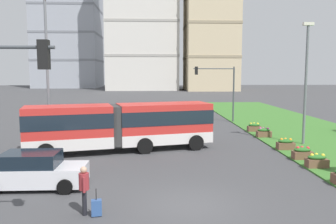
# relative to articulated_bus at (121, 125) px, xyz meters

# --- Properties ---
(ground_plane) EXTENTS (260.00, 260.00, 0.00)m
(ground_plane) POSITION_rel_articulated_bus_xyz_m (3.36, -9.39, -1.65)
(ground_plane) COLOR #424244
(articulated_bus) EXTENTS (12.03, 5.35, 3.00)m
(articulated_bus) POSITION_rel_articulated_bus_xyz_m (0.00, 0.00, 0.00)
(articulated_bus) COLOR red
(articulated_bus) RESTS_ON ground
(car_white_van) EXTENTS (4.40, 2.02, 1.58)m
(car_white_van) POSITION_rel_articulated_bus_xyz_m (-3.17, -7.10, -0.90)
(car_white_van) COLOR silver
(car_white_van) RESTS_ON ground
(pedestrian_crossing) EXTENTS (0.36, 0.57, 1.74)m
(pedestrian_crossing) POSITION_rel_articulated_bus_xyz_m (-0.43, -10.09, -0.65)
(pedestrian_crossing) COLOR black
(pedestrian_crossing) RESTS_ON ground
(rolling_suitcase) EXTENTS (0.40, 0.31, 0.97)m
(rolling_suitcase) POSITION_rel_articulated_bus_xyz_m (0.02, -10.29, -1.34)
(rolling_suitcase) COLOR #335693
(rolling_suitcase) RESTS_ON ground
(flower_planter_1) EXTENTS (1.10, 0.56, 0.74)m
(flower_planter_1) POSITION_rel_articulated_bus_xyz_m (10.61, -4.68, -1.23)
(flower_planter_1) COLOR brown
(flower_planter_1) RESTS_ON grass_median
(flower_planter_2) EXTENTS (1.10, 0.56, 0.74)m
(flower_planter_2) POSITION_rel_articulated_bus_xyz_m (10.61, -2.92, -1.23)
(flower_planter_2) COLOR brown
(flower_planter_2) RESTS_ON grass_median
(flower_planter_3) EXTENTS (1.10, 0.56, 0.74)m
(flower_planter_3) POSITION_rel_articulated_bus_xyz_m (10.61, -0.39, -1.23)
(flower_planter_3) COLOR brown
(flower_planter_3) RESTS_ON grass_median
(flower_planter_4) EXTENTS (1.10, 0.56, 0.74)m
(flower_planter_4) POSITION_rel_articulated_bus_xyz_m (10.61, 4.01, -1.23)
(flower_planter_4) COLOR brown
(flower_planter_4) RESTS_ON grass_median
(flower_planter_5) EXTENTS (1.10, 0.56, 0.74)m
(flower_planter_5) POSITION_rel_articulated_bus_xyz_m (10.61, 6.59, -1.23)
(flower_planter_5) COLOR brown
(flower_planter_5) RESTS_ON grass_median
(traffic_light_far_right) EXTENTS (4.19, 0.28, 5.62)m
(traffic_light_far_right) POSITION_rel_articulated_bus_xyz_m (8.79, 12.61, 2.27)
(traffic_light_far_right) COLOR #474C51
(traffic_light_far_right) RESTS_ON ground
(streetlight_left) EXTENTS (0.70, 0.28, 10.09)m
(streetlight_left) POSITION_rel_articulated_bus_xyz_m (-5.14, 2.01, 3.84)
(streetlight_left) COLOR slate
(streetlight_left) RESTS_ON ground
(streetlight_median) EXTENTS (0.70, 0.28, 8.38)m
(streetlight_median) POSITION_rel_articulated_bus_xyz_m (12.51, 1.28, 2.98)
(streetlight_median) COLOR slate
(streetlight_median) RESTS_ON ground
(apartment_tower_west) EXTENTS (20.97, 19.86, 43.87)m
(apartment_tower_west) POSITION_rel_articulated_bus_xyz_m (-26.64, 100.17, 20.30)
(apartment_tower_west) COLOR #9EA3AD
(apartment_tower_west) RESTS_ON ground
(apartment_tower_westcentre) EXTENTS (20.79, 15.03, 47.31)m
(apartment_tower_westcentre) POSITION_rel_articulated_bus_xyz_m (-0.78, 81.88, 22.02)
(apartment_tower_westcentre) COLOR silver
(apartment_tower_westcentre) RESTS_ON ground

